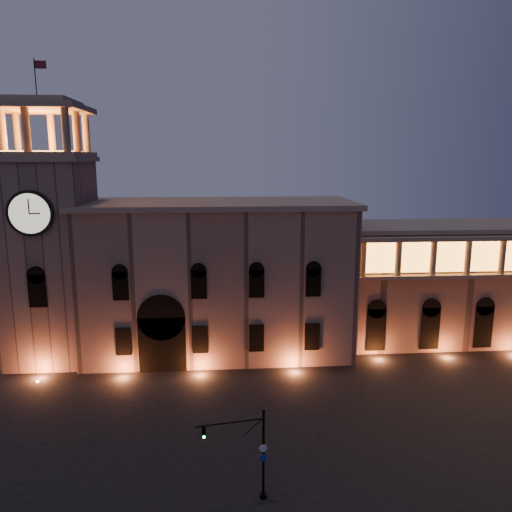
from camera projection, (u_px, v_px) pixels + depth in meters
name	position (u px, v px, depth m)	size (l,w,h in m)	color
ground	(246.00, 456.00, 38.17)	(160.00, 160.00, 0.00)	black
government_building	(218.00, 278.00, 57.77)	(30.80, 12.80, 17.60)	#886758
clock_tower	(49.00, 250.00, 54.80)	(9.80, 9.80, 32.40)	#886758
colonnade_wing	(490.00, 280.00, 62.43)	(40.60, 11.50, 14.50)	#826253
traffic_light	(252.00, 454.00, 32.65)	(4.65, 1.05, 6.44)	black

